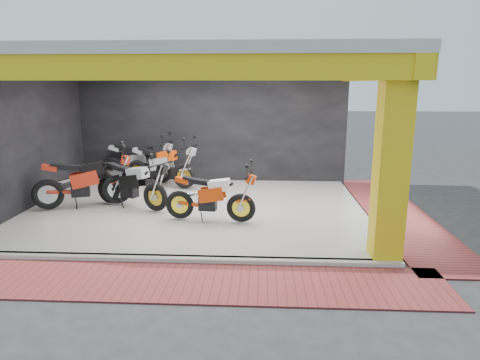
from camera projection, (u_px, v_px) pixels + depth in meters
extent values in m
plane|color=#2D2D30|center=(181.00, 241.00, 8.48)|extent=(80.00, 80.00, 0.00)
cube|color=white|center=(197.00, 209.00, 10.41)|extent=(8.00, 6.00, 0.10)
cube|color=beige|center=(193.00, 58.00, 9.62)|extent=(8.40, 6.40, 0.20)
cube|color=black|center=(211.00, 127.00, 13.05)|extent=(8.20, 0.20, 3.50)
cube|color=black|center=(25.00, 139.00, 10.24)|extent=(0.20, 6.20, 3.50)
cube|color=gold|center=(391.00, 163.00, 7.16)|extent=(0.50, 0.50, 3.50)
cube|color=gold|center=(163.00, 67.00, 6.77)|extent=(8.40, 0.30, 0.40)
cube|color=gold|center=(372.00, 72.00, 9.48)|extent=(0.30, 6.40, 0.40)
cube|color=white|center=(170.00, 259.00, 7.47)|extent=(8.00, 0.20, 0.10)
cube|color=maroon|center=(160.00, 281.00, 6.72)|extent=(9.00, 1.40, 0.03)
cube|color=maroon|center=(397.00, 214.00, 10.17)|extent=(1.40, 7.00, 0.03)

